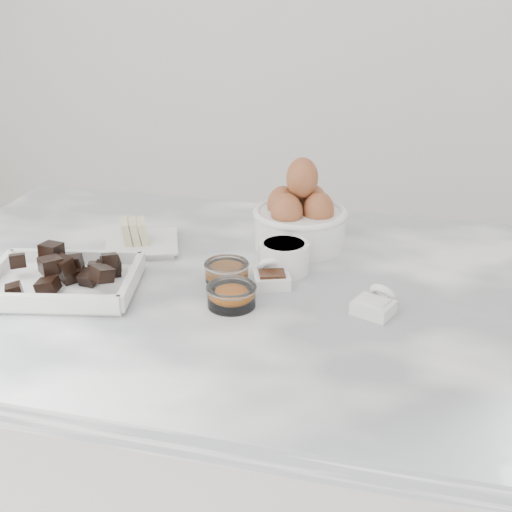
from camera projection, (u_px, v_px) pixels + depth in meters
The scene contains 10 objects.
cabinet at pixel (242, 509), 1.39m from camera, with size 1.10×0.70×0.90m, color beige.
marble_slab at pixel (240, 294), 1.20m from camera, with size 1.20×0.80×0.04m, color white.
chocolate_dish at pixel (62, 276), 1.16m from camera, with size 0.27×0.23×0.06m.
butter_plate at pixel (141, 239), 1.33m from camera, with size 0.17×0.17×0.06m.
sugar_ramekin at pixel (284, 256), 1.23m from camera, with size 0.09×0.09×0.05m.
egg_bowl at pixel (300, 218), 1.33m from camera, with size 0.18×0.18×0.17m.
honey_bowl at pixel (227, 271), 1.20m from camera, with size 0.08×0.08×0.03m.
zest_bowl at pixel (231, 295), 1.11m from camera, with size 0.08×0.08×0.04m.
vanilla_spoon at pixel (271, 276), 1.19m from camera, with size 0.07×0.08×0.04m.
salt_spoon at pixel (376, 304), 1.10m from camera, with size 0.07×0.08×0.04m.
Camera 1 is at (0.29, -1.04, 1.46)m, focal length 50.00 mm.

